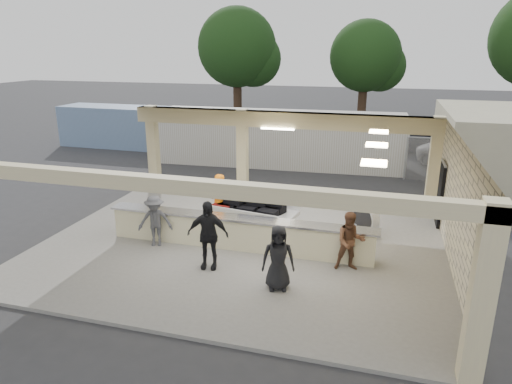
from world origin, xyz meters
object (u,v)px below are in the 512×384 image
(baggage_handler, at_px, (219,202))
(baggage_counter, at_px, (238,233))
(car_dark, at_px, (430,142))
(container_blue, at_px, (135,127))
(passenger_d, at_px, (278,258))
(passenger_c, at_px, (155,221))
(passenger_b, at_px, (208,235))
(passenger_a, at_px, (350,241))
(container_white, at_px, (279,138))
(drum_fan, at_px, (366,219))
(luggage_cart, at_px, (252,208))
(car_white_a, at_px, (466,155))

(baggage_handler, bearing_deg, baggage_counter, 57.58)
(car_dark, bearing_deg, container_blue, 112.92)
(baggage_handler, height_order, passenger_d, baggage_handler)
(baggage_counter, relative_size, passenger_c, 5.18)
(passenger_b, bearing_deg, passenger_c, 146.84)
(passenger_a, height_order, container_white, container_white)
(baggage_counter, xyz_separation_m, car_dark, (6.52, 15.30, 0.13))
(passenger_c, bearing_deg, container_blue, 103.06)
(drum_fan, relative_size, container_white, 0.08)
(luggage_cart, bearing_deg, container_blue, 143.49)
(baggage_handler, xyz_separation_m, car_white_a, (9.14, 11.39, -0.39))
(passenger_d, xyz_separation_m, container_white, (-2.97, 12.76, 0.43))
(baggage_counter, height_order, baggage_handler, baggage_handler)
(passenger_a, bearing_deg, passenger_c, 166.36)
(passenger_a, height_order, car_dark, passenger_a)
(luggage_cart, height_order, car_dark, luggage_cart)
(drum_fan, height_order, car_white_a, car_white_a)
(passenger_c, bearing_deg, passenger_b, -43.33)
(passenger_a, bearing_deg, passenger_d, -150.33)
(drum_fan, distance_m, passenger_d, 4.55)
(baggage_counter, xyz_separation_m, passenger_a, (3.33, -0.50, 0.33))
(passenger_b, relative_size, container_white, 0.15)
(baggage_handler, height_order, container_white, container_white)
(container_blue, bearing_deg, passenger_a, -42.18)
(passenger_a, bearing_deg, baggage_handler, 144.38)
(car_dark, distance_m, container_white, 9.05)
(drum_fan, xyz_separation_m, passenger_d, (-1.92, -4.12, 0.29))
(luggage_cart, relative_size, drum_fan, 2.77)
(car_dark, height_order, container_white, container_white)
(passenger_a, relative_size, container_blue, 0.17)
(baggage_counter, relative_size, drum_fan, 8.07)
(car_dark, distance_m, container_blue, 17.43)
(passenger_a, bearing_deg, container_blue, 123.39)
(passenger_b, height_order, passenger_c, passenger_b)
(drum_fan, bearing_deg, passenger_c, -113.37)
(baggage_counter, bearing_deg, container_white, 96.71)
(baggage_counter, distance_m, container_blue, 16.49)
(drum_fan, xyz_separation_m, passenger_a, (-0.30, -2.59, 0.28))
(drum_fan, xyz_separation_m, container_blue, (-14.30, 10.46, 0.57))
(baggage_counter, relative_size, passenger_d, 4.93)
(passenger_a, bearing_deg, container_white, 98.58)
(car_white_a, xyz_separation_m, container_blue, (-18.74, -0.12, 0.57))
(drum_fan, xyz_separation_m, passenger_c, (-6.08, -2.59, 0.25))
(baggage_counter, distance_m, passenger_b, 1.55)
(passenger_a, bearing_deg, drum_fan, 69.83)
(passenger_b, relative_size, car_dark, 0.45)
(drum_fan, height_order, baggage_handler, baggage_handler)
(baggage_counter, relative_size, car_dark, 1.91)
(car_white_a, relative_size, container_white, 0.36)
(passenger_c, relative_size, car_white_a, 0.35)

